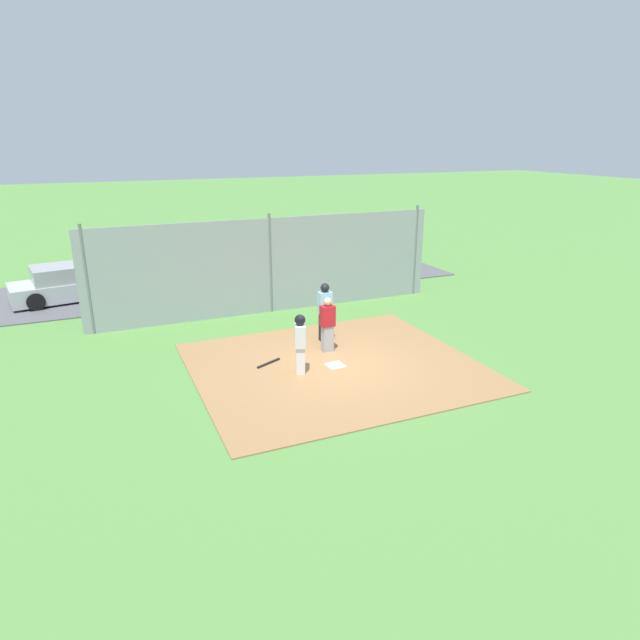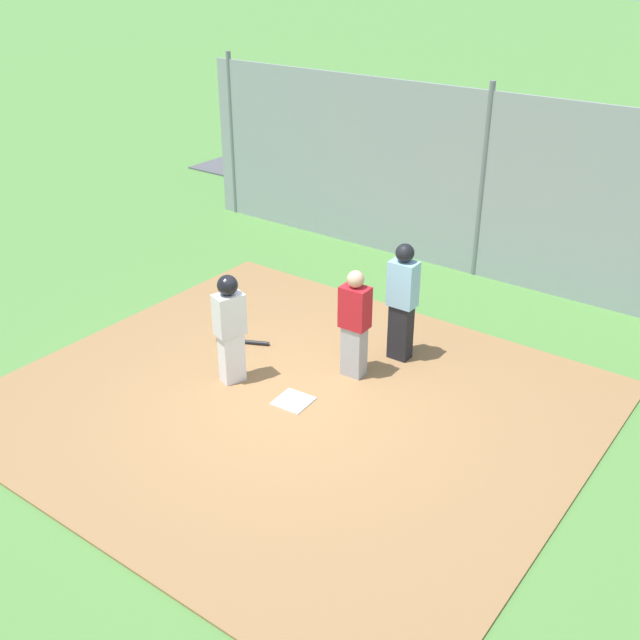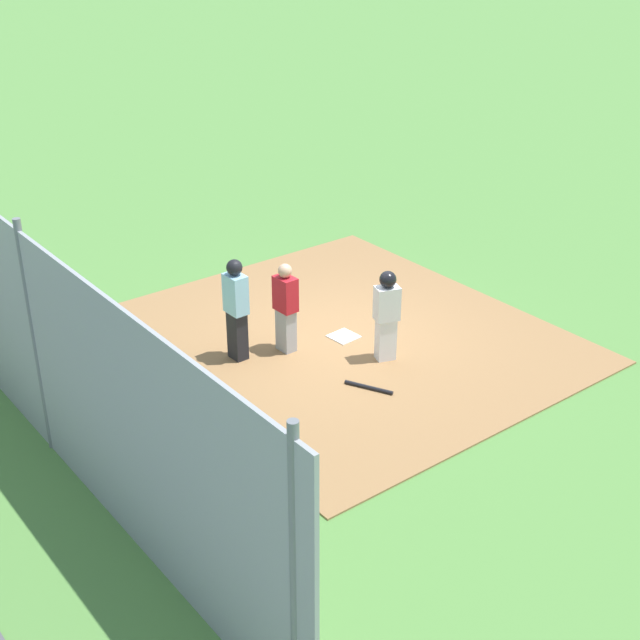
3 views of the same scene
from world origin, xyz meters
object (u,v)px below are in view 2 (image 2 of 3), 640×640
(catcher, at_px, (355,323))
(umpire, at_px, (402,300))
(home_plate, at_px, (293,401))
(baseball_bat, at_px, (243,342))
(parked_car_blue, at_px, (436,164))
(parked_car_silver, at_px, (329,142))
(runner, at_px, (230,323))

(catcher, bearing_deg, umpire, 159.34)
(home_plate, distance_m, baseball_bat, 1.76)
(baseball_bat, relative_size, parked_car_blue, 0.19)
(baseball_bat, relative_size, parked_car_silver, 0.18)
(umpire, bearing_deg, runner, -39.65)
(catcher, relative_size, parked_car_blue, 0.36)
(umpire, distance_m, parked_car_silver, 10.23)
(home_plate, relative_size, umpire, 0.25)
(runner, xyz_separation_m, baseball_bat, (0.58, -0.85, -0.84))
(runner, distance_m, baseball_bat, 1.32)
(catcher, relative_size, baseball_bat, 1.94)
(parked_car_silver, bearing_deg, runner, -70.66)
(umpire, bearing_deg, catcher, -19.75)
(baseball_bat, bearing_deg, parked_car_silver, -87.92)
(umpire, relative_size, baseball_bat, 2.18)
(parked_car_blue, distance_m, parked_car_silver, 3.28)
(parked_car_silver, bearing_deg, catcher, -61.98)
(home_plate, height_order, runner, runner)
(catcher, xyz_separation_m, umpire, (-0.26, -0.78, 0.11))
(umpire, bearing_deg, parked_car_blue, -155.86)
(runner, xyz_separation_m, parked_car_silver, (5.28, -9.54, -0.28))
(runner, bearing_deg, umpire, 70.71)
(home_plate, relative_size, baseball_bat, 0.55)
(runner, distance_m, parked_car_silver, 10.90)
(runner, bearing_deg, home_plate, 22.65)
(runner, relative_size, parked_car_blue, 0.36)
(home_plate, relative_size, catcher, 0.28)
(home_plate, relative_size, runner, 0.28)
(umpire, bearing_deg, baseball_bat, -64.66)
(umpire, distance_m, baseball_bat, 2.47)
(home_plate, xyz_separation_m, parked_car_silver, (6.27, -9.48, 0.57))
(catcher, relative_size, umpire, 0.89)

